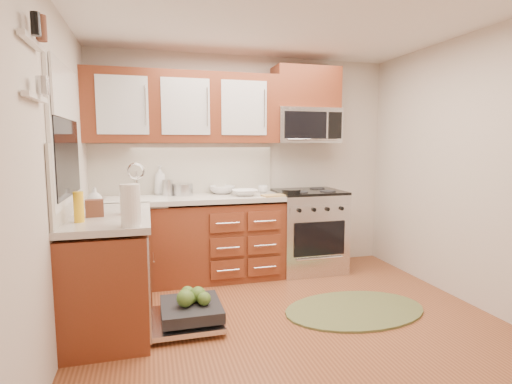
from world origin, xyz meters
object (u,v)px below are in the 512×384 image
object	(u,v)px
stock_pot	(183,190)
cup	(263,189)
range	(308,230)
sink	(137,211)
upper_cabinets	(184,108)
microwave	(306,126)
bowl_b	(222,190)
dishwasher	(186,315)
bowl_a	(245,193)
paper_towel_roll	(131,205)
cutting_board	(273,196)
rug	(355,310)
skillet	(291,191)

from	to	relation	value
stock_pot	cup	distance (m)	0.91
range	sink	size ratio (longest dim) A/B	1.53
upper_cabinets	sink	bearing A→B (deg)	-163.55
upper_cabinets	sink	size ratio (longest dim) A/B	3.31
microwave	bowl_b	xyz separation A→B (m)	(-0.99, 0.05, -0.73)
dishwasher	cup	world-z (taller)	cup
bowl_a	upper_cabinets	bearing A→B (deg)	160.13
stock_pot	cup	world-z (taller)	stock_pot
dishwasher	cup	xyz separation A→B (m)	(1.01, 1.23, 0.87)
range	dishwasher	size ratio (longest dim) A/B	1.36
range	paper_towel_roll	xyz separation A→B (m)	(-1.93, -1.45, 0.60)
upper_cabinets	cutting_board	size ratio (longest dim) A/B	8.40
stock_pot	rug	bearing A→B (deg)	-44.02
stock_pot	dishwasher	bearing A→B (deg)	-94.65
range	microwave	world-z (taller)	microwave
microwave	skillet	world-z (taller)	microwave
skillet	cutting_board	size ratio (longest dim) A/B	0.87
dishwasher	cutting_board	size ratio (longest dim) A/B	2.87
skillet	dishwasher	bearing A→B (deg)	-142.43
sink	bowl_a	bearing A→B (deg)	-3.38
range	cup	distance (m)	0.73
microwave	bowl_a	world-z (taller)	microwave
dishwasher	bowl_a	distance (m)	1.55
dishwasher	skillet	bearing A→B (deg)	37.57
stock_pot	cup	xyz separation A→B (m)	(0.91, -0.02, -0.02)
cutting_board	dishwasher	bearing A→B (deg)	-138.50
bowl_b	cup	world-z (taller)	same
range	bowl_b	bearing A→B (deg)	170.27
range	cup	xyz separation A→B (m)	(-0.53, 0.10, 0.50)
microwave	cup	distance (m)	0.90
skillet	cutting_board	xyz separation A→B (m)	(-0.22, -0.05, -0.04)
bowl_a	dishwasher	bearing A→B (deg)	-125.48
bowl_b	skillet	bearing A→B (deg)	-24.93
paper_towel_roll	cup	size ratio (longest dim) A/B	2.55
microwave	rug	size ratio (longest dim) A/B	0.59
rug	microwave	bearing A→B (deg)	87.80
bowl_b	cup	bearing A→B (deg)	-8.33
cup	skillet	bearing A→B (deg)	-46.76
bowl_a	paper_towel_roll	bearing A→B (deg)	-129.71
range	rug	bearing A→B (deg)	-92.42
microwave	skillet	distance (m)	0.83
sink	skillet	size ratio (longest dim) A/B	2.92
upper_cabinets	skillet	world-z (taller)	upper_cabinets
paper_towel_roll	bowl_b	xyz separation A→B (m)	(0.94, 1.62, -0.10)
rug	bowl_b	bearing A→B (deg)	124.10
skillet	bowl_b	xyz separation A→B (m)	(-0.71, 0.33, 0.00)
upper_cabinets	skillet	distance (m)	1.48
range	skillet	distance (m)	0.59
bowl_a	cup	bearing A→B (deg)	34.33
cup	paper_towel_roll	bearing A→B (deg)	-132.11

